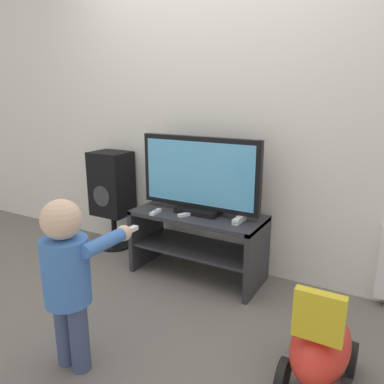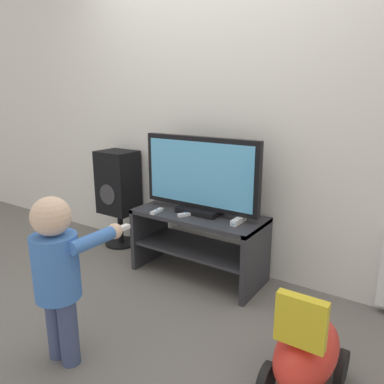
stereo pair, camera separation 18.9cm
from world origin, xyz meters
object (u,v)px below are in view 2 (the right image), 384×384
television (200,176)px  game_console (238,221)px  ride_on_toy (306,353)px  remote_primary (157,211)px  remote_secondary (186,214)px  child (58,267)px  speaker_tower (118,185)px

television → game_console: size_ratio=5.63×
ride_on_toy → television: bearing=145.4°
remote_primary → remote_secondary: same height
remote_primary → game_console: bearing=11.8°
game_console → remote_primary: (-0.63, -0.13, -0.01)m
child → ride_on_toy: child is taller
remote_secondary → speaker_tower: 0.93m
game_console → ride_on_toy: (0.72, -0.69, -0.31)m
speaker_tower → remote_secondary: bearing=-13.2°
remote_primary → speaker_tower: size_ratio=0.15×
game_console → speaker_tower: size_ratio=0.19×
television → remote_primary: (-0.28, -0.18, -0.27)m
game_console → ride_on_toy: ride_on_toy is taller
remote_primary → speaker_tower: speaker_tower is taller
child → ride_on_toy: 1.28m
television → ride_on_toy: television is taller
television → game_console: (0.35, -0.05, -0.26)m
remote_secondary → ride_on_toy: (1.12, -0.62, -0.30)m
child → speaker_tower: child is taller
speaker_tower → ride_on_toy: speaker_tower is taller
speaker_tower → television: bearing=-5.8°
remote_primary → television: bearing=32.7°
child → speaker_tower: size_ratio=1.02×
game_console → child: size_ratio=0.19×
remote_secondary → child: bearing=-91.1°
game_console → ride_on_toy: bearing=-43.8°
game_console → remote_primary: game_console is taller
game_console → remote_secondary: size_ratio=1.30×
remote_primary → child: 1.06m
television → remote_secondary: 0.30m
television → remote_primary: size_ratio=7.23×
game_console → speaker_tower: bearing=173.7°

